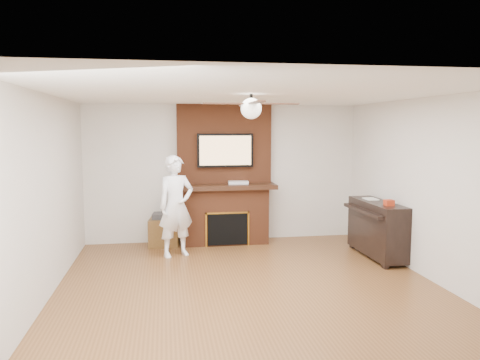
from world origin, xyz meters
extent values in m
cube|color=brown|center=(0.00, 0.00, -0.09)|extent=(5.36, 5.86, 0.18)
cube|color=white|center=(0.00, 0.00, 2.59)|extent=(5.36, 5.86, 0.18)
cube|color=beige|center=(0.00, 2.84, 1.25)|extent=(5.36, 0.18, 2.50)
cube|color=beige|center=(0.00, -2.84, 1.25)|extent=(5.36, 0.18, 2.50)
cube|color=beige|center=(-2.59, 0.00, 1.25)|extent=(0.18, 5.86, 2.50)
cube|color=beige|center=(2.59, 0.00, 1.25)|extent=(0.18, 5.86, 2.50)
cube|color=brown|center=(0.00, 2.50, 0.50)|extent=(1.50, 0.50, 1.00)
cube|color=black|center=(0.00, 2.47, 1.04)|extent=(1.78, 0.64, 0.08)
cube|color=brown|center=(0.00, 2.65, 1.79)|extent=(1.70, 0.20, 1.42)
cube|color=black|center=(0.00, 2.25, 0.31)|extent=(0.70, 0.06, 0.55)
cube|color=#BF8C2D|center=(0.00, 2.24, 0.60)|extent=(0.78, 0.02, 0.03)
cube|color=#BF8C2D|center=(-0.38, 2.24, 0.31)|extent=(0.03, 0.02, 0.61)
cube|color=#BF8C2D|center=(0.38, 2.24, 0.31)|extent=(0.03, 0.02, 0.61)
cube|color=black|center=(0.00, 2.50, 1.68)|extent=(1.00, 0.07, 0.60)
cube|color=#E6B57A|center=(0.00, 2.47, 1.68)|extent=(0.92, 0.01, 0.52)
cylinder|color=black|center=(0.00, 0.00, 2.43)|extent=(0.04, 0.04, 0.14)
sphere|color=white|center=(0.00, 0.00, 2.32)|extent=(0.26, 0.26, 0.26)
cube|color=black|center=(0.33, 0.00, 2.38)|extent=(0.55, 0.11, 0.01)
cube|color=black|center=(0.00, 0.33, 2.38)|extent=(0.11, 0.55, 0.01)
cube|color=black|center=(-0.33, 0.00, 2.38)|extent=(0.55, 0.11, 0.01)
cube|color=black|center=(0.00, -0.33, 2.38)|extent=(0.11, 0.55, 0.01)
imported|color=white|center=(-0.90, 1.76, 0.82)|extent=(0.71, 0.60, 1.64)
cube|color=#563918|center=(-1.10, 2.48, 0.24)|extent=(0.56, 0.56, 0.49)
cube|color=#2F2F32|center=(-1.10, 2.48, 0.54)|extent=(0.42, 0.35, 0.10)
cube|color=black|center=(2.29, 1.17, 0.48)|extent=(0.42, 1.39, 0.85)
cube|color=black|center=(2.14, 0.56, 0.37)|extent=(0.06, 0.11, 0.74)
cube|color=black|center=(2.14, 1.79, 0.37)|extent=(0.06, 0.11, 0.74)
cube|color=black|center=(2.05, 1.17, 0.76)|extent=(0.17, 1.28, 0.05)
cube|color=silver|center=(2.29, 1.44, 0.91)|extent=(0.19, 0.27, 0.01)
cube|color=#AA2E14|center=(2.29, 0.80, 0.95)|extent=(0.13, 0.13, 0.09)
cube|color=silver|center=(0.23, 2.45, 1.11)|extent=(0.37, 0.23, 0.05)
cylinder|color=orange|center=(-0.08, 2.33, 0.05)|extent=(0.08, 0.08, 0.11)
cylinder|color=#32722D|center=(-0.07, 2.32, 0.04)|extent=(0.06, 0.06, 0.09)
cylinder|color=beige|center=(0.04, 2.35, 0.06)|extent=(0.07, 0.07, 0.12)
cylinder|color=#2C6084|center=(0.29, 2.37, 0.04)|extent=(0.06, 0.06, 0.08)
camera|label=1|loc=(-1.08, -5.76, 2.08)|focal=35.00mm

